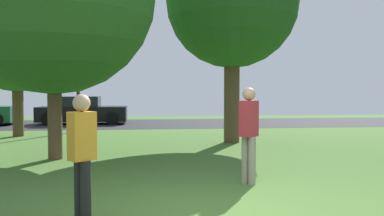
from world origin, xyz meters
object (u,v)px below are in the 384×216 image
(parked_car_black, at_px, (82,111))
(street_lamp_post, at_px, (78,78))
(person_catcher, at_px, (249,130))
(person_thrower, at_px, (82,152))
(oak_tree_center, at_px, (17,41))
(maple_tree_far, at_px, (232,3))

(parked_car_black, xyz_separation_m, street_lamp_post, (0.43, -4.03, 1.60))
(person_catcher, bearing_deg, parked_car_black, -107.81)
(person_thrower, bearing_deg, parked_car_black, 60.87)
(person_catcher, xyz_separation_m, parked_car_black, (-5.11, 14.47, -0.36))
(person_thrower, xyz_separation_m, street_lamp_post, (-1.93, 12.53, 1.30))
(oak_tree_center, xyz_separation_m, street_lamp_post, (1.99, 1.55, -1.32))
(street_lamp_post, bearing_deg, person_catcher, -65.87)
(oak_tree_center, bearing_deg, street_lamp_post, 37.98)
(maple_tree_far, xyz_separation_m, person_catcher, (-0.96, -6.17, -3.61))
(maple_tree_far, bearing_deg, parked_car_black, 126.16)
(oak_tree_center, distance_m, person_catcher, 11.40)
(parked_car_black, bearing_deg, maple_tree_far, -53.84)
(parked_car_black, bearing_deg, street_lamp_post, -83.87)
(maple_tree_far, height_order, parked_car_black, maple_tree_far)
(person_catcher, bearing_deg, oak_tree_center, -90.40)
(parked_car_black, bearing_deg, oak_tree_center, -105.55)
(person_thrower, xyz_separation_m, parked_car_black, (-2.37, 16.56, -0.30))
(maple_tree_far, height_order, person_catcher, maple_tree_far)
(person_thrower, relative_size, parked_car_black, 0.39)
(person_thrower, distance_m, parked_car_black, 16.73)
(person_catcher, relative_size, parked_car_black, 0.41)
(oak_tree_center, bearing_deg, person_thrower, -70.34)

